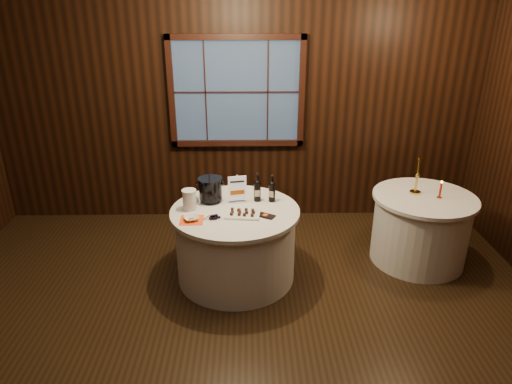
{
  "coord_description": "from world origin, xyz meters",
  "views": [
    {
      "loc": [
        0.13,
        -3.07,
        2.69
      ],
      "look_at": [
        0.21,
        0.9,
        1.0
      ],
      "focal_mm": 32.0,
      "sensor_mm": 36.0,
      "label": 1
    }
  ],
  "objects_px": {
    "chocolate_box": "(265,216)",
    "grape_bunch": "(214,217)",
    "port_bottle_right": "(272,190)",
    "glass_pitcher": "(190,200)",
    "sign_stand": "(237,193)",
    "red_candle": "(440,191)",
    "brass_candlestick": "(417,180)",
    "main_table": "(236,243)",
    "port_bottle_left": "(257,189)",
    "cracker_bowl": "(191,218)",
    "ice_bucket": "(210,189)",
    "side_table": "(420,228)",
    "chocolate_plate": "(243,214)"
  },
  "relations": [
    {
      "from": "port_bottle_right",
      "to": "chocolate_plate",
      "type": "relative_size",
      "value": 0.81
    },
    {
      "from": "chocolate_plate",
      "to": "port_bottle_right",
      "type": "bearing_deg",
      "value": 47.42
    },
    {
      "from": "sign_stand",
      "to": "port_bottle_right",
      "type": "xyz_separation_m",
      "value": [
        0.35,
        0.02,
        0.02
      ]
    },
    {
      "from": "sign_stand",
      "to": "grape_bunch",
      "type": "distance_m",
      "value": 0.44
    },
    {
      "from": "cracker_bowl",
      "to": "chocolate_box",
      "type": "bearing_deg",
      "value": 5.98
    },
    {
      "from": "brass_candlestick",
      "to": "red_candle",
      "type": "distance_m",
      "value": 0.26
    },
    {
      "from": "side_table",
      "to": "port_bottle_left",
      "type": "relative_size",
      "value": 3.63
    },
    {
      "from": "ice_bucket",
      "to": "sign_stand",
      "type": "bearing_deg",
      "value": -5.4
    },
    {
      "from": "port_bottle_right",
      "to": "chocolate_box",
      "type": "xyz_separation_m",
      "value": [
        -0.08,
        -0.35,
        -0.12
      ]
    },
    {
      "from": "side_table",
      "to": "chocolate_box",
      "type": "distance_m",
      "value": 1.81
    },
    {
      "from": "ice_bucket",
      "to": "main_table",
      "type": "bearing_deg",
      "value": -38.66
    },
    {
      "from": "port_bottle_right",
      "to": "brass_candlestick",
      "type": "height_order",
      "value": "brass_candlestick"
    },
    {
      "from": "main_table",
      "to": "grape_bunch",
      "type": "distance_m",
      "value": 0.49
    },
    {
      "from": "main_table",
      "to": "red_candle",
      "type": "relative_size",
      "value": 6.57
    },
    {
      "from": "ice_bucket",
      "to": "red_candle",
      "type": "xyz_separation_m",
      "value": [
        2.38,
        0.04,
        -0.06
      ]
    },
    {
      "from": "chocolate_plate",
      "to": "brass_candlestick",
      "type": "bearing_deg",
      "value": 15.44
    },
    {
      "from": "main_table",
      "to": "cracker_bowl",
      "type": "bearing_deg",
      "value": -150.46
    },
    {
      "from": "cracker_bowl",
      "to": "brass_candlestick",
      "type": "relative_size",
      "value": 0.34
    },
    {
      "from": "sign_stand",
      "to": "ice_bucket",
      "type": "relative_size",
      "value": 1.17
    },
    {
      "from": "ice_bucket",
      "to": "cracker_bowl",
      "type": "distance_m",
      "value": 0.47
    },
    {
      "from": "glass_pitcher",
      "to": "cracker_bowl",
      "type": "bearing_deg",
      "value": -59.65
    },
    {
      "from": "glass_pitcher",
      "to": "red_candle",
      "type": "relative_size",
      "value": 1.05
    },
    {
      "from": "port_bottle_right",
      "to": "glass_pitcher",
      "type": "xyz_separation_m",
      "value": [
        -0.82,
        -0.18,
        -0.02
      ]
    },
    {
      "from": "main_table",
      "to": "port_bottle_left",
      "type": "bearing_deg",
      "value": 43.48
    },
    {
      "from": "sign_stand",
      "to": "red_candle",
      "type": "xyz_separation_m",
      "value": [
        2.1,
        0.06,
        -0.02
      ]
    },
    {
      "from": "port_bottle_left",
      "to": "chocolate_plate",
      "type": "bearing_deg",
      "value": -110.65
    },
    {
      "from": "sign_stand",
      "to": "chocolate_box",
      "type": "distance_m",
      "value": 0.44
    },
    {
      "from": "port_bottle_left",
      "to": "cracker_bowl",
      "type": "distance_m",
      "value": 0.77
    },
    {
      "from": "sign_stand",
      "to": "cracker_bowl",
      "type": "relative_size",
      "value": 2.15
    },
    {
      "from": "ice_bucket",
      "to": "brass_candlestick",
      "type": "bearing_deg",
      "value": 4.67
    },
    {
      "from": "sign_stand",
      "to": "port_bottle_right",
      "type": "distance_m",
      "value": 0.36
    },
    {
      "from": "red_candle",
      "to": "main_table",
      "type": "bearing_deg",
      "value": -173.59
    },
    {
      "from": "sign_stand",
      "to": "cracker_bowl",
      "type": "height_order",
      "value": "sign_stand"
    },
    {
      "from": "port_bottle_right",
      "to": "red_candle",
      "type": "bearing_deg",
      "value": 21.33
    },
    {
      "from": "side_table",
      "to": "port_bottle_right",
      "type": "xyz_separation_m",
      "value": [
        -1.63,
        -0.11,
        0.51
      ]
    },
    {
      "from": "glass_pitcher",
      "to": "side_table",
      "type": "bearing_deg",
      "value": 27.37
    },
    {
      "from": "side_table",
      "to": "red_candle",
      "type": "height_order",
      "value": "red_candle"
    },
    {
      "from": "side_table",
      "to": "cracker_bowl",
      "type": "height_order",
      "value": "cracker_bowl"
    },
    {
      "from": "chocolate_box",
      "to": "grape_bunch",
      "type": "bearing_deg",
      "value": -143.73
    },
    {
      "from": "sign_stand",
      "to": "port_bottle_right",
      "type": "bearing_deg",
      "value": -7.42
    },
    {
      "from": "chocolate_plate",
      "to": "glass_pitcher",
      "type": "xyz_separation_m",
      "value": [
        -0.52,
        0.15,
        0.08
      ]
    },
    {
      "from": "chocolate_box",
      "to": "glass_pitcher",
      "type": "relative_size",
      "value": 0.89
    },
    {
      "from": "ice_bucket",
      "to": "cracker_bowl",
      "type": "xyz_separation_m",
      "value": [
        -0.15,
        -0.43,
        -0.11
      ]
    },
    {
      "from": "brass_candlestick",
      "to": "red_candle",
      "type": "xyz_separation_m",
      "value": [
        0.21,
        -0.14,
        -0.07
      ]
    },
    {
      "from": "sign_stand",
      "to": "brass_candlestick",
      "type": "bearing_deg",
      "value": -4.39
    },
    {
      "from": "grape_bunch",
      "to": "glass_pitcher",
      "type": "distance_m",
      "value": 0.35
    },
    {
      "from": "port_bottle_right",
      "to": "glass_pitcher",
      "type": "relative_size",
      "value": 1.4
    },
    {
      "from": "side_table",
      "to": "brass_candlestick",
      "type": "xyz_separation_m",
      "value": [
        -0.08,
        0.08,
        0.53
      ]
    },
    {
      "from": "sign_stand",
      "to": "brass_candlestick",
      "type": "distance_m",
      "value": 1.91
    },
    {
      "from": "ice_bucket",
      "to": "glass_pitcher",
      "type": "distance_m",
      "value": 0.27
    }
  ]
}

